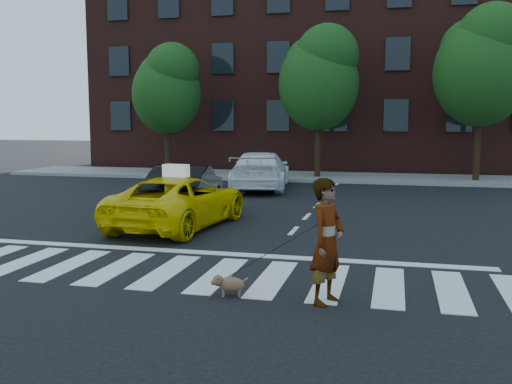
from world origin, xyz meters
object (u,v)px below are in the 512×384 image
tree_right (482,61)px  taxi (179,201)px  tree_left (167,86)px  tree_mid (319,74)px  black_sedan (186,189)px  woman (327,241)px  dog (228,284)px  white_suv (261,171)px

tree_right → taxi: tree_right is taller
tree_left → tree_mid: size_ratio=0.92×
tree_mid → black_sedan: 11.71m
taxi → woman: woman is taller
black_sedan → dog: 8.25m
white_suv → woman: (4.29, -13.74, 0.20)m
tree_right → white_suv: (-8.74, -4.35, -4.51)m
white_suv → dog: size_ratio=8.82×
woman → black_sedan: bearing=57.0°
taxi → white_suv: size_ratio=0.92×
tree_right → woman: 19.13m
tree_right → dog: bearing=-108.4°
tree_right → woman: (-4.46, -18.10, -4.30)m
woman → dog: woman is taller
tree_mid → dog: bearing=-86.9°
dog → tree_right: bearing=55.7°
tree_right → tree_mid: bearing=180.0°
white_suv → dog: 14.04m
tree_mid → woman: (2.54, -18.10, -3.89)m
tree_left → woman: tree_left is taller
black_sedan → white_suv: 6.36m
dog → tree_mid: bearing=77.2°
taxi → dog: (2.93, -5.38, -0.47)m
tree_right → woman: size_ratio=4.02×
tree_left → white_suv: bearing=-37.1°
tree_left → taxi: (5.57, -12.73, -3.77)m
tree_mid → dog: 18.72m
white_suv → dog: white_suv is taller
tree_mid → tree_left: bearing=180.0°
taxi → black_sedan: (-0.60, 2.07, 0.06)m
tree_right → dog: size_ratio=13.05×
tree_mid → white_suv: bearing=-111.8°
woman → dog: 1.73m
tree_mid → taxi: size_ratio=1.48×
tree_mid → black_sedan: bearing=-103.4°
black_sedan → tree_right: bearing=-139.4°
tree_right → white_suv: 10.76m
woman → taxi: bearing=62.5°
taxi → tree_left: bearing=-60.5°
tree_right → black_sedan: bearing=-131.8°
tree_right → taxi: (-8.93, -12.73, -4.60)m
tree_mid → taxi: bearing=-98.6°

